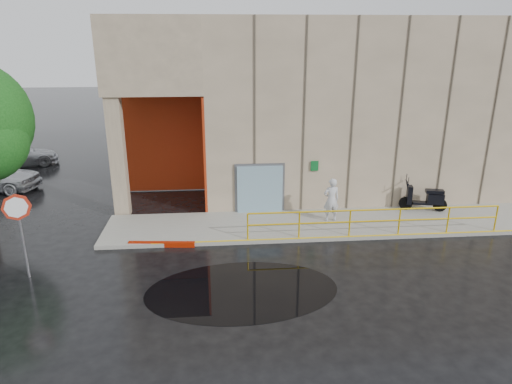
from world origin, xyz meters
The scene contains 10 objects.
ground centered at (0.00, 0.00, 0.00)m, with size 120.00×120.00×0.00m, color black.
sidewalk centered at (4.00, 4.50, 0.07)m, with size 20.00×3.00×0.15m, color gray.
building centered at (5.10, 10.98, 4.21)m, with size 20.00×10.17×8.00m.
guardrail centered at (4.25, 3.15, 0.68)m, with size 9.56×0.06×1.03m.
person centered at (2.95, 4.66, 1.04)m, with size 0.65×0.43×1.78m, color silver.
scooter centered at (7.18, 5.43, 1.02)m, with size 2.01×1.06×1.52m.
stop_sign centered at (-7.57, 1.20, 2.02)m, with size 0.79×0.35×2.79m.
red_curb centered at (-3.63, 3.10, 0.09)m, with size 2.40×0.18×0.18m, color #971702.
puddle centered at (-0.90, -0.17, 0.00)m, with size 5.79×3.56×0.01m, color black.
car_c centered at (-13.25, 14.69, 0.66)m, with size 1.86×4.58×1.33m, color #B3B4BA.
Camera 1 is at (-1.50, -12.13, 7.22)m, focal length 32.00 mm.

